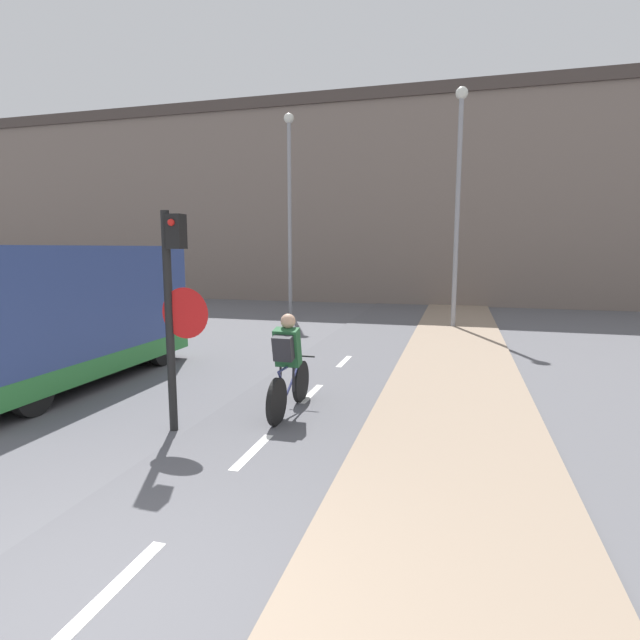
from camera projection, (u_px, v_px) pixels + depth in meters
name	position (u px, v px, depth m)	size (l,w,h in m)	color
ground_plane	(65.00, 640.00, 3.15)	(120.00, 120.00, 0.00)	#5B5B60
bike_lane	(65.00, 638.00, 3.15)	(2.28, 60.00, 0.02)	#56565B
building_row_background	(410.00, 202.00, 23.51)	(60.00, 5.20, 9.14)	slate
traffic_light_pole	(174.00, 297.00, 6.50)	(0.67, 0.25, 2.93)	black
street_lamp_far	(290.00, 195.00, 18.14)	(0.36, 0.36, 7.21)	gray
street_lamp_sidewalk	(458.00, 185.00, 14.92)	(0.36, 0.36, 7.11)	gray
cyclist_near	(288.00, 367.00, 7.34)	(0.46, 1.77, 1.51)	black
van	(59.00, 316.00, 9.01)	(2.16, 5.10, 2.49)	#334784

